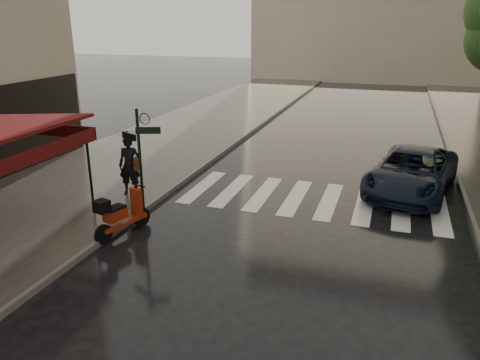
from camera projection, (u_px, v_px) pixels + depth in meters
The scene contains 9 objects.
ground at pixel (124, 280), 9.99m from camera, with size 120.00×120.00×0.00m, color black.
sidewalk_near at pixel (178, 136), 22.09m from camera, with size 6.00×60.00×0.12m, color #38332D.
curb_near at pixel (239, 141), 21.17m from camera, with size 0.12×60.00×0.16m, color #595651.
curb_far at pixel (451, 158), 18.50m from camera, with size 0.12×60.00×0.16m, color #595651.
crosswalk at pixel (312, 199), 14.48m from camera, with size 7.85×3.20×0.01m.
signpost at pixel (140, 156), 12.44m from camera, with size 1.17×0.29×3.10m.
pedestrian_with_umbrella at pixel (128, 141), 14.07m from camera, with size 1.33×1.35×2.55m.
scooter at pixel (121, 215), 11.89m from camera, with size 0.77×1.76×1.19m.
parked_car at pixel (412, 171), 14.91m from camera, with size 2.28×4.95×1.38m, color black.
Camera 1 is at (5.13, -7.52, 5.26)m, focal length 35.00 mm.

